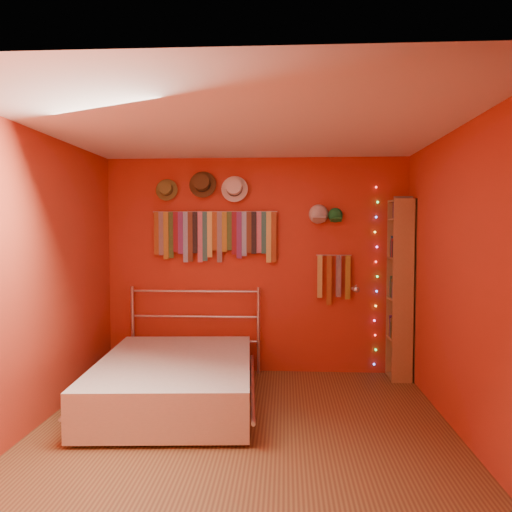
% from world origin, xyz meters
% --- Properties ---
extents(ground, '(3.50, 3.50, 0.00)m').
position_xyz_m(ground, '(0.00, 0.00, 0.00)').
color(ground, brown).
rests_on(ground, ground).
extents(back_wall, '(3.50, 0.02, 2.50)m').
position_xyz_m(back_wall, '(0.00, 1.75, 1.25)').
color(back_wall, '#A7321B').
rests_on(back_wall, ground).
extents(right_wall, '(0.02, 3.50, 2.50)m').
position_xyz_m(right_wall, '(1.75, 0.00, 1.25)').
color(right_wall, '#A7321B').
rests_on(right_wall, ground).
extents(left_wall, '(0.02, 3.50, 2.50)m').
position_xyz_m(left_wall, '(-1.75, 0.00, 1.25)').
color(left_wall, '#A7321B').
rests_on(left_wall, ground).
extents(ceiling, '(3.50, 3.50, 0.02)m').
position_xyz_m(ceiling, '(0.00, 0.00, 2.50)').
color(ceiling, white).
rests_on(ceiling, back_wall).
extents(tie_rack, '(1.45, 0.03, 0.59)m').
position_xyz_m(tie_rack, '(-0.48, 1.68, 1.62)').
color(tie_rack, silver).
rests_on(tie_rack, back_wall).
extents(small_tie_rack, '(0.40, 0.03, 0.58)m').
position_xyz_m(small_tie_rack, '(0.90, 1.69, 1.14)').
color(small_tie_rack, silver).
rests_on(small_tie_rack, back_wall).
extents(fedora_olive, '(0.26, 0.14, 0.25)m').
position_xyz_m(fedora_olive, '(-1.04, 1.66, 2.14)').
color(fedora_olive, olive).
rests_on(fedora_olive, back_wall).
extents(fedora_brown, '(0.31, 0.17, 0.31)m').
position_xyz_m(fedora_brown, '(-0.61, 1.65, 2.20)').
color(fedora_brown, '#4D361B').
rests_on(fedora_brown, back_wall).
extents(fedora_white, '(0.31, 0.17, 0.30)m').
position_xyz_m(fedora_white, '(-0.24, 1.65, 2.14)').
color(fedora_white, white).
rests_on(fedora_white, back_wall).
extents(cap_white, '(0.20, 0.25, 0.20)m').
position_xyz_m(cap_white, '(0.72, 1.70, 1.84)').
color(cap_white, beige).
rests_on(cap_white, back_wall).
extents(cap_green, '(0.17, 0.22, 0.17)m').
position_xyz_m(cap_green, '(0.91, 1.70, 1.83)').
color(cap_green, '#1B7C32').
rests_on(cap_green, back_wall).
extents(fairy_lights, '(0.06, 0.02, 2.06)m').
position_xyz_m(fairy_lights, '(1.38, 1.71, 1.13)').
color(fairy_lights, '#FF3333').
rests_on(fairy_lights, back_wall).
extents(reading_lamp, '(0.07, 0.32, 0.09)m').
position_xyz_m(reading_lamp, '(1.12, 1.50, 1.01)').
color(reading_lamp, silver).
rests_on(reading_lamp, back_wall).
extents(bookshelf, '(0.25, 0.34, 2.00)m').
position_xyz_m(bookshelf, '(1.66, 1.53, 1.02)').
color(bookshelf, olive).
rests_on(bookshelf, ground).
extents(bed, '(1.66, 2.13, 1.01)m').
position_xyz_m(bed, '(-0.71, 0.60, 0.23)').
color(bed, silver).
rests_on(bed, ground).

